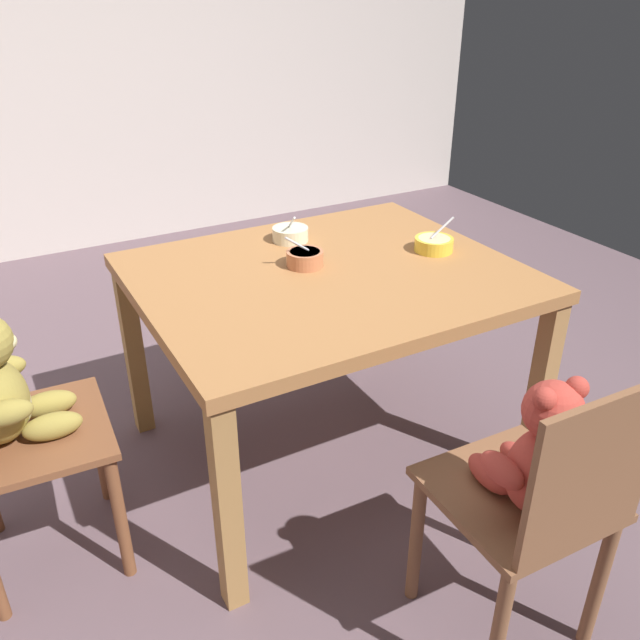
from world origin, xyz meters
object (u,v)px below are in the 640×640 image
porridge_bowl_cream_far_center (290,234)px  porridge_bowl_terracotta_center (305,258)px  dining_table (327,294)px  teddy_chair_near_left (2,405)px  teddy_chair_near_front (538,477)px  porridge_bowl_yellow_near_right (434,244)px

porridge_bowl_cream_far_center → porridge_bowl_terracotta_center: size_ratio=1.05×
dining_table → teddy_chair_near_left: bearing=-178.2°
teddy_chair_near_front → porridge_bowl_cream_far_center: bearing=2.9°
teddy_chair_near_front → porridge_bowl_cream_far_center: 1.23m
teddy_chair_near_left → porridge_bowl_cream_far_center: (1.03, 0.33, 0.19)m
porridge_bowl_cream_far_center → porridge_bowl_yellow_near_right: bearing=-39.9°
teddy_chair_near_left → porridge_bowl_terracotta_center: (0.96, 0.11, 0.19)m
dining_table → porridge_bowl_cream_far_center: (0.02, 0.30, 0.11)m
porridge_bowl_terracotta_center → porridge_bowl_yellow_near_right: 0.46m
teddy_chair_near_front → teddy_chair_near_left: bearing=51.9°
dining_table → porridge_bowl_yellow_near_right: porridge_bowl_yellow_near_right is taller
porridge_bowl_cream_far_center → dining_table: bearing=-93.7°
porridge_bowl_yellow_near_right → teddy_chair_near_left: bearing=-179.6°
teddy_chair_near_left → porridge_bowl_terracotta_center: teddy_chair_near_left is taller
teddy_chair_near_front → porridge_bowl_yellow_near_right: bearing=-20.7°
dining_table → porridge_bowl_yellow_near_right: size_ratio=8.37×
porridge_bowl_terracotta_center → teddy_chair_near_left: bearing=-173.7°
dining_table → teddy_chair_near_left: 1.01m
dining_table → teddy_chair_near_left: (-1.01, -0.03, -0.08)m
teddy_chair_near_left → porridge_bowl_yellow_near_right: (1.41, 0.01, 0.18)m
dining_table → porridge_bowl_terracotta_center: bearing=119.9°
dining_table → porridge_bowl_terracotta_center: porridge_bowl_terracotta_center is taller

